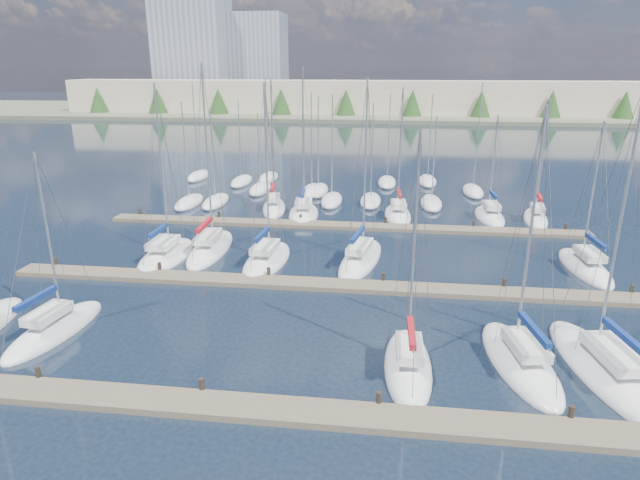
# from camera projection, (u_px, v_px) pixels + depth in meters

# --- Properties ---
(ground) EXTENTS (400.00, 400.00, 0.00)m
(ground) POSITION_uv_depth(u_px,v_px,m) (360.00, 168.00, 77.70)
(ground) COLOR #182331
(ground) RESTS_ON ground
(dock_near) EXTENTS (44.00, 1.93, 1.10)m
(dock_near) POSITION_uv_depth(u_px,v_px,m) (285.00, 411.00, 23.02)
(dock_near) COLOR #6B5E4C
(dock_near) RESTS_ON ground
(dock_mid) EXTENTS (44.00, 1.93, 1.10)m
(dock_mid) POSITION_uv_depth(u_px,v_px,m) (324.00, 285.00, 36.21)
(dock_mid) COLOR #6B5E4C
(dock_mid) RESTS_ON ground
(dock_far) EXTENTS (44.00, 1.93, 1.10)m
(dock_far) POSITION_uv_depth(u_px,v_px,m) (342.00, 226.00, 49.40)
(dock_far) COLOR #6B5E4C
(dock_far) RESTS_ON ground
(sailboat_m) EXTENTS (3.00, 8.22, 11.40)m
(sailboat_m) POSITION_uv_depth(u_px,v_px,m) (585.00, 267.00, 39.27)
(sailboat_m) COLOR white
(sailboat_m) RESTS_ON ground
(sailboat_k) EXTENTS (4.16, 9.79, 14.27)m
(sailboat_k) POSITION_uv_depth(u_px,v_px,m) (361.00, 259.00, 40.88)
(sailboat_k) COLOR white
(sailboat_k) RESTS_ON ground
(sailboat_f) EXTENTS (4.43, 10.67, 14.50)m
(sailboat_f) POSITION_uv_depth(u_px,v_px,m) (604.00, 369.00, 26.12)
(sailboat_f) COLOR white
(sailboat_f) RESTS_ON ground
(sailboat_p) EXTENTS (2.95, 7.78, 13.08)m
(sailboat_p) POSITION_uv_depth(u_px,v_px,m) (398.00, 215.00, 52.94)
(sailboat_p) COLOR white
(sailboat_p) RESTS_ON ground
(sailboat_q) EXTENTS (2.76, 7.24, 10.66)m
(sailboat_q) POSITION_uv_depth(u_px,v_px,m) (490.00, 216.00, 52.46)
(sailboat_q) COLOR white
(sailboat_q) RESTS_ON ground
(sailboat_n) EXTENTS (3.53, 7.93, 13.89)m
(sailboat_n) POSITION_uv_depth(u_px,v_px,m) (274.00, 208.00, 55.50)
(sailboat_n) COLOR white
(sailboat_n) RESTS_ON ground
(sailboat_d) EXTENTS (2.45, 7.51, 12.42)m
(sailboat_d) POSITION_uv_depth(u_px,v_px,m) (408.00, 366.00, 26.42)
(sailboat_d) COLOR white
(sailboat_d) RESTS_ON ground
(sailboat_i) EXTENTS (3.05, 9.59, 15.30)m
(sailboat_i) POSITION_uv_depth(u_px,v_px,m) (211.00, 248.00, 43.20)
(sailboat_i) COLOR white
(sailboat_i) RESTS_ON ground
(sailboat_b) EXTENTS (3.22, 7.90, 10.83)m
(sailboat_b) POSITION_uv_depth(u_px,v_px,m) (55.00, 330.00, 30.02)
(sailboat_b) COLOR white
(sailboat_b) RESTS_ON ground
(sailboat_h) EXTENTS (3.16, 8.27, 13.84)m
(sailboat_h) POSITION_uv_depth(u_px,v_px,m) (166.00, 255.00, 41.69)
(sailboat_h) COLOR white
(sailboat_h) RESTS_ON ground
(sailboat_j) EXTENTS (3.44, 8.46, 13.88)m
(sailboat_j) POSITION_uv_depth(u_px,v_px,m) (267.00, 260.00, 40.73)
(sailboat_j) COLOR white
(sailboat_j) RESTS_ON ground
(sailboat_e) EXTENTS (3.93, 8.76, 13.43)m
(sailboat_e) POSITION_uv_depth(u_px,v_px,m) (520.00, 361.00, 26.82)
(sailboat_e) COLOR white
(sailboat_e) RESTS_ON ground
(sailboat_r) EXTENTS (3.16, 7.53, 12.19)m
(sailboat_r) POSITION_uv_depth(u_px,v_px,m) (536.00, 218.00, 51.58)
(sailboat_r) COLOR white
(sailboat_r) RESTS_ON ground
(sailboat_o) EXTENTS (3.70, 8.25, 14.91)m
(sailboat_o) POSITION_uv_depth(u_px,v_px,m) (304.00, 213.00, 53.37)
(sailboat_o) COLOR white
(sailboat_o) RESTS_ON ground
(distant_boats) EXTENTS (36.93, 20.75, 13.30)m
(distant_boats) POSITION_uv_depth(u_px,v_px,m) (315.00, 190.00, 62.83)
(distant_boats) COLOR #9EA0A5
(distant_boats) RESTS_ON ground
(shoreline) EXTENTS (400.00, 60.00, 38.00)m
(shoreline) POSITION_uv_depth(u_px,v_px,m) (333.00, 88.00, 161.54)
(shoreline) COLOR #666B51
(shoreline) RESTS_ON ground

